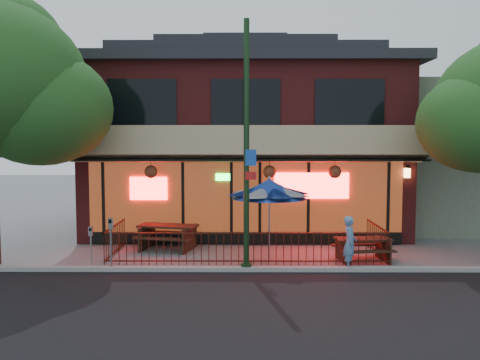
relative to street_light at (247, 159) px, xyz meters
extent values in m
plane|color=gray|center=(0.00, 0.40, -3.15)|extent=(80.00, 80.00, 0.00)
cube|color=black|center=(0.00, -5.60, -3.15)|extent=(80.00, 11.00, 0.00)
cube|color=#999993|center=(0.00, -0.10, -3.09)|extent=(80.00, 0.25, 0.12)
cube|color=maroon|center=(0.00, 7.60, 0.10)|extent=(12.00, 8.00, 6.50)
cube|color=#59230F|center=(0.00, 3.58, -1.50)|extent=(11.00, 0.06, 2.60)
cube|color=#FF0C0C|center=(2.30, 3.50, -1.05)|extent=(2.60, 0.04, 0.90)
cube|color=#FF0C0C|center=(-3.40, 3.50, -1.15)|extent=(1.30, 0.04, 0.80)
cube|color=tan|center=(0.00, 3.10, 0.40)|extent=(12.20, 1.33, 1.26)
cube|color=black|center=(-3.60, 3.58, 1.85)|extent=(2.40, 0.06, 1.60)
cube|color=black|center=(0.00, 3.58, 1.85)|extent=(2.40, 0.06, 1.60)
cube|color=black|center=(3.60, 3.58, 1.85)|extent=(2.40, 0.06, 1.60)
cube|color=black|center=(0.00, 3.55, -2.90)|extent=(11.00, 0.12, 0.40)
cube|color=#FFC672|center=(5.60, 3.42, -0.60)|extent=(0.18, 0.18, 0.32)
cube|color=gray|center=(9.00, 8.10, -0.15)|extent=(6.00, 7.00, 6.00)
cube|color=#43160E|center=(0.00, 0.60, -2.20)|extent=(8.40, 0.04, 0.04)
cube|color=#43160E|center=(0.00, 0.60, -3.03)|extent=(8.40, 0.04, 0.04)
cube|color=#43160E|center=(-4.20, 1.90, -2.20)|extent=(0.04, 2.60, 0.04)
cube|color=#43160E|center=(4.20, 1.90, -2.20)|extent=(0.04, 2.60, 0.04)
cylinder|color=#43160E|center=(0.00, 0.60, -2.65)|extent=(0.02, 0.02, 1.00)
cylinder|color=black|center=(0.00, 0.00, 0.35)|extent=(0.16, 0.16, 7.00)
cylinder|color=black|center=(0.00, 0.00, -3.05)|extent=(0.32, 0.32, 0.20)
cube|color=#194CB2|center=(0.12, -0.15, 0.05)|extent=(0.30, 0.02, 0.45)
cube|color=red|center=(0.12, -0.15, -0.45)|extent=(0.30, 0.02, 0.22)
ellipsoid|color=#27521B|center=(-7.30, 1.10, 3.41)|extent=(3.64, 3.64, 2.98)
cube|color=#371F14|center=(-3.37, 2.91, -2.75)|extent=(0.37, 1.39, 0.80)
cube|color=#371F14|center=(-1.88, 2.58, -2.75)|extent=(0.37, 1.39, 0.80)
cube|color=#371F14|center=(-2.62, 2.75, -2.35)|extent=(2.09, 1.22, 0.07)
cube|color=#371F14|center=(-2.75, 2.17, -2.67)|extent=(1.97, 0.72, 0.05)
cube|color=#371F14|center=(-2.49, 3.33, -2.67)|extent=(1.97, 0.72, 0.05)
cube|color=#361D13|center=(2.90, 1.03, -2.81)|extent=(0.18, 1.20, 0.69)
cube|color=#361D13|center=(4.19, 1.17, -2.81)|extent=(0.18, 1.20, 0.69)
cube|color=#361D13|center=(3.55, 1.10, -2.46)|extent=(1.73, 0.87, 0.06)
cube|color=#361D13|center=(3.60, 0.60, -2.74)|extent=(1.68, 0.44, 0.05)
cube|color=#361D13|center=(3.49, 1.61, -2.74)|extent=(1.68, 0.44, 0.05)
cylinder|color=gray|center=(0.70, 1.14, -1.96)|extent=(0.05, 0.05, 2.38)
cone|color=navy|center=(0.70, 1.14, -0.93)|extent=(2.27, 2.27, 0.59)
sphere|color=gray|center=(0.70, 1.14, -0.61)|extent=(0.11, 0.11, 0.11)
imported|color=#5E8DBD|center=(2.93, 0.05, -2.38)|extent=(0.46, 0.62, 1.54)
cylinder|color=gray|center=(-3.82, -0.08, -2.54)|extent=(0.06, 0.06, 1.22)
cube|color=gray|center=(-3.82, -0.08, -1.80)|extent=(0.16, 0.14, 0.31)
cube|color=black|center=(-3.82, -0.13, -1.73)|extent=(0.09, 0.03, 0.11)
cylinder|color=#989BA0|center=(-4.41, 0.00, -2.65)|extent=(0.05, 0.05, 1.00)
cube|color=#989BA0|center=(-4.41, 0.00, -2.04)|extent=(0.12, 0.10, 0.26)
cube|color=black|center=(-4.41, -0.04, -1.98)|extent=(0.07, 0.01, 0.09)
camera|label=1|loc=(-0.11, -14.15, 0.51)|focal=38.00mm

